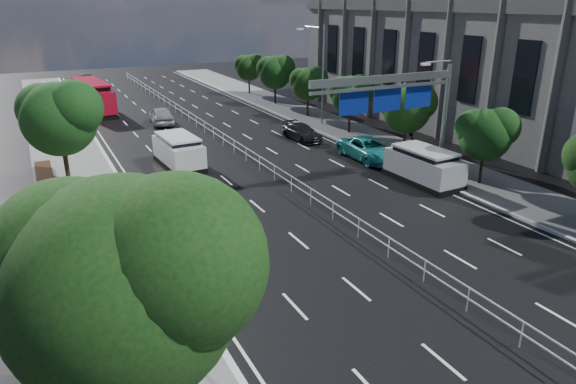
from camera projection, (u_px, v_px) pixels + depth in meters
ground at (411, 273)px, 21.92m from camera, size 160.00×160.00×0.00m
sidewalk_near at (137, 349)px, 17.04m from camera, size 5.00×140.00×0.14m
kerb_near at (209, 329)px, 18.09m from camera, size 0.25×140.00×0.15m
kerb_far at (553, 232)px, 25.70m from camera, size 0.25×140.00×0.15m
median_fence at (226, 141)px, 40.55m from camera, size 0.05×85.00×1.02m
hedge_near at (65, 285)px, 20.36m from camera, size 1.00×36.00×0.44m
toilet_sign at (146, 269)px, 16.26m from camera, size 1.62×0.18×4.34m
overhead_gantry at (399, 94)px, 31.21m from camera, size 10.24×0.38×7.45m
streetlight_far at (320, 68)px, 46.28m from camera, size 2.78×2.40×9.00m
civic_hall at (464, 54)px, 48.14m from camera, size 14.40×36.00×14.35m
near_tree_big at (126, 278)px, 11.16m from camera, size 5.72×5.33×7.71m
near_tree_back at (60, 115)px, 30.29m from camera, size 4.84×4.51×6.69m
far_tree_c at (487, 132)px, 31.31m from camera, size 3.52×3.28×4.94m
far_tree_d at (408, 106)px, 37.49m from camera, size 3.85×3.59×5.34m
far_tree_e at (351, 93)px, 43.80m from camera, size 3.63×3.38×5.13m
far_tree_f at (308, 82)px, 50.10m from camera, size 3.52×3.28×5.02m
far_tree_g at (275, 71)px, 56.28m from camera, size 3.96×3.69×5.45m
far_tree_h at (249, 66)px, 62.67m from camera, size 3.41×3.18×4.91m
white_minivan at (179, 151)px, 35.71m from camera, size 2.54×5.28×2.24m
red_bus at (92, 96)px, 53.46m from camera, size 3.43×10.83×3.18m
near_car_silver at (161, 115)px, 48.22m from camera, size 2.39×4.96×1.64m
near_car_dark at (85, 80)px, 69.86m from camera, size 2.24×4.91×1.56m
silver_minivan at (424, 166)px, 32.53m from camera, size 2.47×5.43×2.22m
parked_car_teal at (369, 149)px, 37.43m from camera, size 2.68×5.68×1.57m
parked_car_dark at (302, 132)px, 42.77m from camera, size 2.12×4.57×1.29m
pedestrian_a at (451, 170)px, 32.26m from camera, size 0.68×0.63×1.56m
pedestrian_b at (410, 143)px, 38.50m from camera, size 0.83×0.69×1.54m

